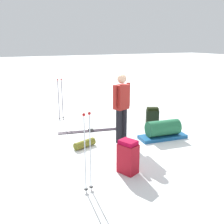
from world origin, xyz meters
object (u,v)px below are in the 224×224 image
(sleeping_mat_rolled, at_px, (85,144))
(backpack_bright, at_px, (152,118))
(skier_standing, at_px, (122,105))
(backpack_large_dark, at_px, (128,157))
(ski_poles_planted_far, at_px, (88,149))
(ski_pair_near, at_px, (91,131))
(gear_sled, at_px, (163,130))
(ski_poles_planted_near, at_px, (60,97))

(sleeping_mat_rolled, bearing_deg, backpack_bright, -167.62)
(skier_standing, bearing_deg, sleeping_mat_rolled, -3.46)
(backpack_large_dark, height_order, ski_poles_planted_far, ski_poles_planted_far)
(ski_poles_planted_far, distance_m, sleeping_mat_rolled, 2.01)
(skier_standing, distance_m, ski_pair_near, 1.47)
(gear_sled, distance_m, sleeping_mat_rolled, 2.06)
(backpack_large_dark, distance_m, backpack_bright, 2.82)
(skier_standing, bearing_deg, backpack_large_dark, 66.23)
(ski_poles_planted_near, relative_size, ski_poles_planted_far, 0.96)
(ski_poles_planted_far, relative_size, gear_sled, 1.07)
(backpack_large_dark, xyz_separation_m, sleeping_mat_rolled, (0.32, -1.52, -0.23))
(skier_standing, xyz_separation_m, backpack_bright, (-1.33, -0.56, -0.66))
(skier_standing, bearing_deg, gear_sled, 164.68)
(skier_standing, distance_m, gear_sled, 1.32)
(backpack_large_dark, height_order, ski_poles_planted_near, ski_poles_planted_near)
(sleeping_mat_rolled, bearing_deg, skier_standing, 176.54)
(skier_standing, distance_m, ski_poles_planted_far, 2.34)
(backpack_bright, xyz_separation_m, ski_poles_planted_far, (2.88, 2.30, 0.47))
(backpack_large_dark, bearing_deg, sleeping_mat_rolled, -78.26)
(ski_pair_near, relative_size, backpack_large_dark, 2.75)
(ski_poles_planted_near, height_order, sleeping_mat_rolled, ski_poles_planted_near)
(backpack_bright, distance_m, ski_poles_planted_far, 3.72)
(backpack_bright, bearing_deg, gear_sled, 73.02)
(ski_pair_near, relative_size, ski_poles_planted_near, 1.37)
(backpack_bright, bearing_deg, ski_poles_planted_far, 38.52)
(ski_pair_near, bearing_deg, sleeping_mat_rolled, 60.88)
(gear_sled, bearing_deg, backpack_large_dark, 34.38)
(backpack_bright, bearing_deg, ski_poles_planted_near, -41.91)
(skier_standing, xyz_separation_m, sleeping_mat_rolled, (0.96, -0.06, -0.86))
(backpack_large_dark, relative_size, backpack_bright, 1.09)
(backpack_bright, height_order, gear_sled, backpack_bright)
(ski_pair_near, height_order, sleeping_mat_rolled, sleeping_mat_rolled)
(ski_pair_near, relative_size, sleeping_mat_rolled, 3.30)
(backpack_large_dark, bearing_deg, ski_pair_near, -95.48)
(ski_pair_near, distance_m, ski_poles_planted_far, 3.12)
(ski_pair_near, xyz_separation_m, sleeping_mat_rolled, (0.56, 1.00, 0.08))
(backpack_bright, xyz_separation_m, gear_sled, (0.26, 0.85, -0.07))
(ski_poles_planted_far, bearing_deg, ski_pair_near, -112.46)
(backpack_bright, xyz_separation_m, ski_poles_planted_near, (2.17, -1.95, 0.44))
(ski_pair_near, xyz_separation_m, backpack_bright, (-1.73, 0.50, 0.28))
(skier_standing, xyz_separation_m, ski_poles_planted_near, (0.84, -2.51, -0.22))
(ski_poles_planted_far, distance_m, gear_sled, 3.04)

